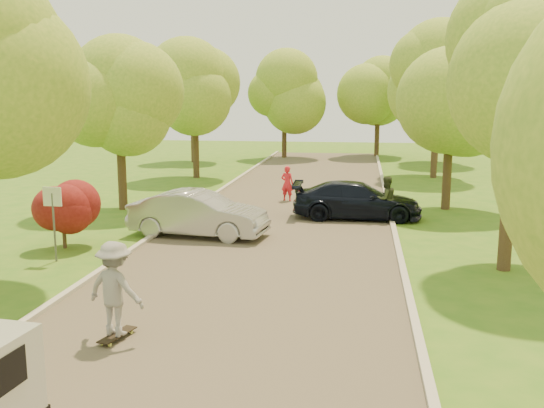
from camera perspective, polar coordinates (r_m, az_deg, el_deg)
The scene contains 21 objects.
ground at distance 13.06m, azimuth -4.87°, elevation -11.12°, with size 100.00×100.00×0.00m, color #376C19.
road at distance 20.58m, azimuth 0.24°, elevation -3.07°, with size 8.00×60.00×0.01m, color #4C4438.
curb_left at distance 21.51m, azimuth -10.51°, elevation -2.51°, with size 0.18×60.00×0.12m, color #B2AD9E.
curb_right at distance 20.40m, azimuth 11.59°, elevation -3.24°, with size 0.18×60.00×0.12m, color #B2AD9E.
street_sign at distance 18.31m, azimuth -19.92°, elevation -0.38°, with size 0.55×0.06×2.17m.
red_shrub at distance 19.93m, azimuth -19.08°, elevation -0.87°, with size 1.70×1.70×1.95m.
tree_l_midb at distance 25.71m, azimuth -13.85°, elevation 9.60°, with size 4.30×4.20×6.62m.
tree_l_far at distance 35.07m, azimuth -6.98°, elevation 11.36°, with size 4.92×4.80×7.79m.
tree_r_mida at distance 17.35m, azimuth 22.87°, elevation 12.08°, with size 5.13×5.00×7.95m.
tree_r_midb at distance 26.09m, azimuth 16.95°, elevation 10.11°, with size 4.51×4.40×7.01m.
tree_r_far at distance 36.10m, azimuth 15.73°, elevation 11.61°, with size 5.33×5.20×8.34m.
tree_bg_a at distance 43.41m, azimuth -7.24°, elevation 10.93°, with size 5.12×5.00×7.72m.
tree_bg_b at distance 44.16m, azimuth 15.71°, elevation 10.91°, with size 5.12×5.00×7.95m.
tree_bg_c at distance 46.17m, azimuth 1.44°, elevation 10.60°, with size 4.92×4.80×7.33m.
tree_bg_d at distance 47.84m, azimuth 10.26°, elevation 10.78°, with size 5.12×5.00×7.72m.
silver_sedan at distance 20.63m, azimuth -6.95°, elevation -0.93°, with size 1.63×4.68×1.54m, color #A1A2A6.
dark_sedan at distance 23.66m, azimuth 7.98°, elevation 0.35°, with size 2.01×4.95×1.44m, color black.
longboard at distance 12.52m, azimuth -14.36°, elevation -11.86°, with size 0.50×0.99×0.11m.
skateboarder at distance 12.20m, azimuth -14.55°, elevation -7.71°, with size 1.21×0.69×1.87m, color gray.
person_striped at distance 27.31m, azimuth 1.44°, elevation 1.94°, with size 0.58×0.38×1.60m, color red.
person_olive at distance 23.15m, azimuth 10.66°, elevation 0.44°, with size 0.85×0.66×1.74m, color #2D3620.
Camera 1 is at (2.85, -11.82, 4.75)m, focal length 40.00 mm.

